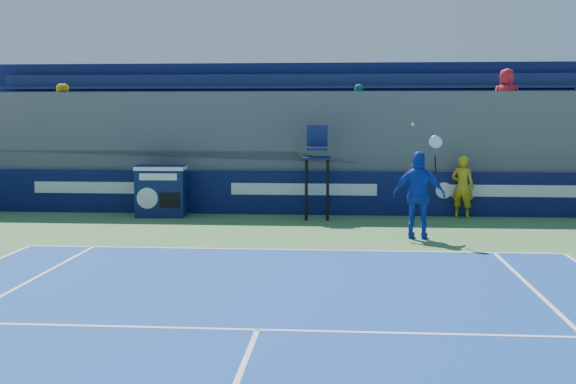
# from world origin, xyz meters

# --- Properties ---
(ball_person) EXTENTS (0.72, 0.62, 1.67)m
(ball_person) POSITION_xyz_m (4.25, 16.74, 0.85)
(ball_person) COLOR gold
(ball_person) RESTS_ON apron
(back_hoarding) EXTENTS (20.40, 0.21, 1.20)m
(back_hoarding) POSITION_xyz_m (0.00, 17.10, 0.60)
(back_hoarding) COLOR #0C1246
(back_hoarding) RESTS_ON ground
(match_clock) EXTENTS (1.35, 0.79, 1.40)m
(match_clock) POSITION_xyz_m (-3.81, 16.39, 0.74)
(match_clock) COLOR #0E1A4A
(match_clock) RESTS_ON ground
(umpire_chair) EXTENTS (0.72, 0.72, 2.48)m
(umpire_chair) POSITION_xyz_m (0.40, 16.27, 1.53)
(umpire_chair) COLOR black
(umpire_chair) RESTS_ON ground
(tennis_player) EXTENTS (1.21, 0.66, 2.57)m
(tennis_player) POSITION_xyz_m (2.77, 13.44, 0.99)
(tennis_player) COLOR #163BB3
(tennis_player) RESTS_ON apron
(stadium_seating) EXTENTS (21.00, 4.05, 4.40)m
(stadium_seating) POSITION_xyz_m (-0.00, 19.14, 1.84)
(stadium_seating) COLOR #545459
(stadium_seating) RESTS_ON ground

